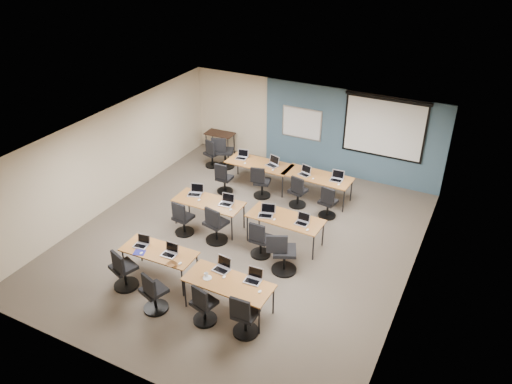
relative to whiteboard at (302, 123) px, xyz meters
The scene contains 58 objects.
floor 4.67m from the whiteboard, 86.12° to the right, with size 8.00×9.00×0.02m, color #6B6354.
ceiling 4.61m from the whiteboard, 86.12° to the right, with size 8.00×9.00×0.02m, color white.
wall_back 0.32m from the whiteboard, 13.87° to the left, with size 8.00×0.04×2.70m, color beige.
wall_front 8.93m from the whiteboard, 88.08° to the right, with size 8.00×0.04×2.70m, color beige.
wall_left 5.77m from the whiteboard, 129.90° to the right, with size 0.04×9.00×2.70m, color beige.
wall_right 6.17m from the whiteboard, 45.83° to the right, with size 0.04×9.00×2.70m, color beige.
blue_accent_panel 1.55m from the whiteboard, ahead, with size 5.50×0.04×2.70m, color #3D5977.
whiteboard is the anchor object (origin of this frame).
projector_screen 2.54m from the whiteboard, ahead, with size 2.40×0.10×1.82m.
training_table_front_left 6.60m from the whiteboard, 95.35° to the right, with size 1.67×0.70×0.73m.
training_table_front_right 6.90m from the whiteboard, 79.60° to the right, with size 1.81×0.75×0.73m.
training_table_mid_left 4.39m from the whiteboard, 100.09° to the right, with size 1.80×0.75×0.73m.
training_table_mid_right 4.35m from the whiteboard, 72.48° to the right, with size 1.84×0.77×0.73m.
training_table_back_left 1.99m from the whiteboard, 108.51° to the right, with size 1.93×0.80×0.73m.
training_table_back_right 2.24m from the whiteboard, 54.93° to the right, with size 1.92×0.80×0.73m.
laptop_0 6.65m from the whiteboard, 99.26° to the right, with size 0.30×0.26×0.23m.
mouse_0 6.87m from the whiteboard, 97.48° to the right, with size 0.06×0.09×0.03m, color white.
task_chair_0 7.33m from the whiteboard, 98.79° to the right, with size 0.56×0.54×1.02m.
laptop_1 6.56m from the whiteboard, 92.83° to the right, with size 0.31×0.27×0.24m.
mouse_1 6.74m from the whiteboard, 89.52° to the right, with size 0.06×0.10×0.04m, color white.
task_chair_1 7.53m from the whiteboard, 90.76° to the right, with size 0.53×0.51×0.99m.
laptop_2 6.55m from the whiteboard, 81.80° to the right, with size 0.34×0.29×0.25m.
mouse_2 6.79m from the whiteboard, 80.69° to the right, with size 0.06×0.10×0.03m, color white.
task_chair_2 7.42m from the whiteboard, 82.40° to the right, with size 0.48×0.48×0.97m.
laptop_3 6.72m from the whiteboard, 75.62° to the right, with size 0.33×0.28×0.25m.
mouse_3 7.04m from the whiteboard, 74.03° to the right, with size 0.06×0.10×0.03m, color white.
task_chair_3 7.50m from the whiteboard, 75.73° to the right, with size 0.50×0.50×0.99m.
laptop_4 4.33m from the whiteboard, 106.92° to the right, with size 0.35×0.30×0.27m.
mouse_4 4.49m from the whiteboard, 102.90° to the right, with size 0.07×0.10×0.04m, color white.
task_chair_4 5.13m from the whiteboard, 103.18° to the right, with size 0.48×0.48×0.97m.
laptop_5 4.22m from the whiteboard, 93.95° to the right, with size 0.33×0.28×0.25m.
mouse_5 4.42m from the whiteboard, 90.68° to the right, with size 0.07×0.10×0.04m, color white.
task_chair_5 4.92m from the whiteboard, 92.81° to the right, with size 0.55×0.55×1.03m.
laptop_6 4.31m from the whiteboard, 78.70° to the right, with size 0.35×0.30×0.27m.
mouse_6 4.47m from the whiteboard, 75.71° to the right, with size 0.06×0.09×0.03m, color white.
task_chair_6 5.04m from the whiteboard, 78.57° to the right, with size 0.48×0.48×0.97m.
laptop_7 4.51m from the whiteboard, 67.10° to the right, with size 0.31×0.26×0.24m.
mouse_7 4.82m from the whiteboard, 65.72° to the right, with size 0.07×0.10×0.04m, color white.
task_chair_7 5.49m from the whiteboard, 71.73° to the right, with size 0.62×0.58×1.05m.
laptop_8 2.15m from the whiteboard, 125.70° to the right, with size 0.32×0.27×0.25m.
mouse_8 2.27m from the whiteboard, 115.82° to the right, with size 0.06×0.10×0.03m, color white.
task_chair_8 3.08m from the whiteboard, 116.78° to the right, with size 0.46×0.46×0.95m.
laptop_9 1.80m from the whiteboard, 96.00° to the right, with size 0.35×0.29×0.26m.
mouse_9 2.09m from the whiteboard, 91.07° to the right, with size 0.06×0.09×0.03m, color white.
task_chair_9 2.57m from the whiteboard, 95.73° to the right, with size 0.49×0.49×0.97m.
laptop_10 2.09m from the whiteboard, 64.20° to the right, with size 0.32×0.27×0.24m.
mouse_10 2.37m from the whiteboard, 59.00° to the right, with size 0.05×0.09×0.03m, color white.
task_chair_10 2.72m from the whiteboard, 69.16° to the right, with size 0.48×0.48×0.96m.
laptop_11 2.53m from the whiteboard, 43.98° to the right, with size 0.34×0.29×0.26m.
mouse_11 2.81m from the whiteboard, 45.71° to the right, with size 0.06×0.09×0.03m, color white.
task_chair_11 3.27m from the whiteboard, 54.08° to the right, with size 0.47×0.47×0.95m.
blue_mousepad 6.87m from the whiteboard, 97.95° to the right, with size 0.25×0.21×0.01m, color navy.
snack_bowl 6.86m from the whiteboard, 90.54° to the right, with size 0.20×0.20×0.05m, color olive.
snack_plate 6.92m from the whiteboard, 83.29° to the right, with size 0.18×0.18×0.01m, color white.
coffee_cup 6.89m from the whiteboard, 83.59° to the right, with size 0.08×0.08×0.07m, color silver.
utility_table 2.85m from the whiteboard, behind, with size 0.95×0.53×0.75m.
spare_chair_a 2.62m from the whiteboard, 150.97° to the right, with size 0.60×0.57×1.05m.
spare_chair_b 2.99m from the whiteboard, 151.89° to the right, with size 0.47×0.46×0.95m.
Camera 1 is at (4.90, -8.93, 7.16)m, focal length 35.00 mm.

